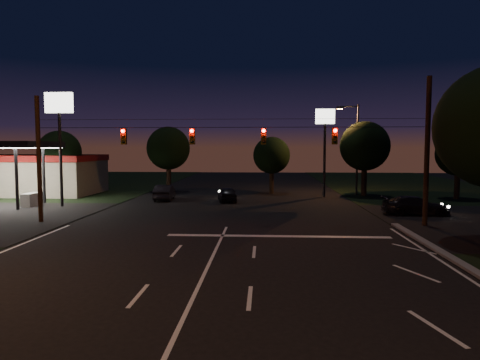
# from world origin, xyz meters

# --- Properties ---
(ground) EXTENTS (140.00, 140.00, 0.00)m
(ground) POSITION_xyz_m (0.00, 0.00, 0.00)
(ground) COLOR black
(ground) RESTS_ON ground
(stop_bar) EXTENTS (12.00, 0.50, 0.01)m
(stop_bar) POSITION_xyz_m (3.00, 11.50, 0.01)
(stop_bar) COLOR silver
(stop_bar) RESTS_ON ground
(utility_pole_right) EXTENTS (0.30, 0.30, 9.00)m
(utility_pole_right) POSITION_xyz_m (12.00, 15.00, 0.00)
(utility_pole_right) COLOR black
(utility_pole_right) RESTS_ON ground
(utility_pole_left) EXTENTS (0.28, 0.28, 8.00)m
(utility_pole_left) POSITION_xyz_m (-12.00, 15.00, 0.00)
(utility_pole_left) COLOR black
(utility_pole_left) RESTS_ON ground
(signal_span) EXTENTS (24.00, 0.40, 1.56)m
(signal_span) POSITION_xyz_m (-0.00, 14.96, 5.50)
(signal_span) COLOR black
(signal_span) RESTS_ON ground
(gas_station) EXTENTS (14.20, 16.10, 5.25)m
(gas_station) POSITION_xyz_m (-21.86, 30.39, 2.38)
(gas_station) COLOR gray
(gas_station) RESTS_ON ground
(pole_sign_left_near) EXTENTS (2.20, 0.30, 9.10)m
(pole_sign_left_near) POSITION_xyz_m (-14.00, 22.00, 6.98)
(pole_sign_left_near) COLOR black
(pole_sign_left_near) RESTS_ON ground
(pole_sign_right) EXTENTS (1.80, 0.30, 8.40)m
(pole_sign_right) POSITION_xyz_m (8.00, 30.00, 6.24)
(pole_sign_right) COLOR black
(pole_sign_right) RESTS_ON ground
(street_light_right_far) EXTENTS (2.20, 0.35, 9.00)m
(street_light_right_far) POSITION_xyz_m (11.24, 32.00, 5.24)
(street_light_right_far) COLOR black
(street_light_right_far) RESTS_ON ground
(tree_far_a) EXTENTS (4.20, 4.20, 6.42)m
(tree_far_a) POSITION_xyz_m (-17.98, 30.12, 4.26)
(tree_far_a) COLOR black
(tree_far_a) RESTS_ON ground
(tree_far_b) EXTENTS (4.60, 4.60, 6.98)m
(tree_far_b) POSITION_xyz_m (-7.98, 34.13, 4.61)
(tree_far_b) COLOR black
(tree_far_b) RESTS_ON ground
(tree_far_c) EXTENTS (3.80, 3.80, 5.86)m
(tree_far_c) POSITION_xyz_m (3.02, 33.10, 3.90)
(tree_far_c) COLOR black
(tree_far_c) RESTS_ON ground
(tree_far_d) EXTENTS (4.80, 4.80, 7.30)m
(tree_far_d) POSITION_xyz_m (12.02, 31.13, 4.83)
(tree_far_d) COLOR black
(tree_far_d) RESTS_ON ground
(tree_far_e) EXTENTS (4.00, 4.00, 6.18)m
(tree_far_e) POSITION_xyz_m (20.02, 29.11, 4.11)
(tree_far_e) COLOR black
(tree_far_e) RESTS_ON ground
(car_oncoming_a) EXTENTS (2.10, 3.97, 1.29)m
(car_oncoming_a) POSITION_xyz_m (-1.00, 26.17, 0.64)
(car_oncoming_a) COLOR black
(car_oncoming_a) RESTS_ON ground
(car_oncoming_b) EXTENTS (1.76, 4.27, 1.37)m
(car_oncoming_b) POSITION_xyz_m (-6.78, 26.87, 0.69)
(car_oncoming_b) COLOR black
(car_oncoming_b) RESTS_ON ground
(car_cross) EXTENTS (4.65, 2.05, 1.33)m
(car_cross) POSITION_xyz_m (12.90, 19.24, 0.66)
(car_cross) COLOR black
(car_cross) RESTS_ON ground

